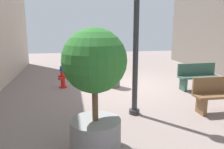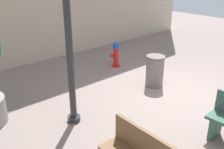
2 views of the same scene
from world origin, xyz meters
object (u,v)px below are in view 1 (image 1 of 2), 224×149
object	(u,v)px
bench_near	(198,76)
planter_tree	(95,80)
fire_hydrant	(63,77)
street_lamp	(136,24)
trash_bin	(113,75)

from	to	relation	value
bench_near	planter_tree	world-z (taller)	planter_tree
fire_hydrant	bench_near	xyz separation A→B (m)	(-4.88, 1.13, 0.06)
planter_tree	street_lamp	distance (m)	2.19
fire_hydrant	planter_tree	distance (m)	4.65
fire_hydrant	street_lamp	world-z (taller)	street_lamp
planter_tree	trash_bin	xyz separation A→B (m)	(-1.19, -4.27, -0.89)
planter_tree	fire_hydrant	bearing A→B (deg)	-81.03
fire_hydrant	planter_tree	size ratio (longest dim) A/B	0.38
bench_near	street_lamp	bearing A→B (deg)	32.26
bench_near	street_lamp	distance (m)	3.96
street_lamp	trash_bin	distance (m)	3.35
bench_near	trash_bin	bearing A→B (deg)	-16.67
street_lamp	bench_near	bearing A→B (deg)	-147.74
trash_bin	planter_tree	bearing A→B (deg)	74.46
planter_tree	trash_bin	bearing A→B (deg)	-105.54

